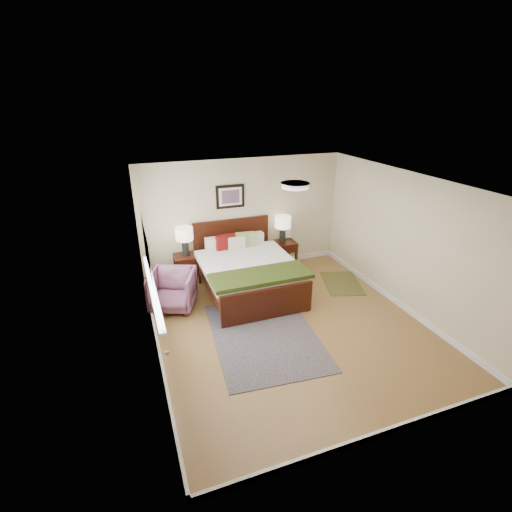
% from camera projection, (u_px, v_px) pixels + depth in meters
% --- Properties ---
extents(floor, '(5.00, 5.00, 0.00)m').
position_uv_depth(floor, '(289.00, 325.00, 6.49)').
color(floor, olive).
rests_on(floor, ground).
extents(back_wall, '(4.50, 0.04, 2.50)m').
position_uv_depth(back_wall, '(243.00, 216.00, 8.14)').
color(back_wall, beige).
rests_on(back_wall, ground).
extents(front_wall, '(4.50, 0.04, 2.50)m').
position_uv_depth(front_wall, '(395.00, 352.00, 3.84)').
color(front_wall, beige).
rests_on(front_wall, ground).
extents(left_wall, '(0.04, 5.00, 2.50)m').
position_uv_depth(left_wall, '(149.00, 282.00, 5.28)').
color(left_wall, beige).
rests_on(left_wall, ground).
extents(right_wall, '(0.04, 5.00, 2.50)m').
position_uv_depth(right_wall, '(405.00, 242.00, 6.70)').
color(right_wall, beige).
rests_on(right_wall, ground).
extents(ceiling, '(4.50, 5.00, 0.02)m').
position_uv_depth(ceiling, '(295.00, 183.00, 5.49)').
color(ceiling, white).
rests_on(ceiling, back_wall).
extents(window, '(0.11, 2.72, 1.32)m').
position_uv_depth(window, '(147.00, 255.00, 5.85)').
color(window, silver).
rests_on(window, left_wall).
extents(door, '(0.06, 1.00, 2.18)m').
position_uv_depth(door, '(169.00, 370.00, 3.85)').
color(door, silver).
rests_on(door, ground).
extents(ceil_fixture, '(0.44, 0.44, 0.08)m').
position_uv_depth(ceil_fixture, '(295.00, 185.00, 5.50)').
color(ceil_fixture, white).
rests_on(ceil_fixture, ceiling).
extents(bed, '(1.83, 2.23, 1.20)m').
position_uv_depth(bed, '(247.00, 267.00, 7.38)').
color(bed, '#341307').
rests_on(bed, ground).
extents(wall_art, '(0.62, 0.05, 0.50)m').
position_uv_depth(wall_art, '(230.00, 196.00, 7.83)').
color(wall_art, black).
rests_on(wall_art, back_wall).
extents(nightstand_left, '(0.50, 0.45, 0.60)m').
position_uv_depth(nightstand_left, '(187.00, 261.00, 7.81)').
color(nightstand_left, '#341307').
rests_on(nightstand_left, ground).
extents(nightstand_right, '(0.61, 0.45, 0.60)m').
position_uv_depth(nightstand_right, '(282.00, 252.00, 8.55)').
color(nightstand_right, '#341307').
rests_on(nightstand_right, ground).
extents(lamp_left, '(0.36, 0.36, 0.61)m').
position_uv_depth(lamp_left, '(184.00, 236.00, 7.60)').
color(lamp_left, black).
rests_on(lamp_left, nightstand_left).
extents(lamp_right, '(0.36, 0.36, 0.61)m').
position_uv_depth(lamp_right, '(283.00, 224.00, 8.30)').
color(lamp_right, black).
rests_on(lamp_right, nightstand_right).
extents(armchair, '(1.03, 1.04, 0.73)m').
position_uv_depth(armchair, '(173.00, 290.00, 6.88)').
color(armchair, brown).
rests_on(armchair, ground).
extents(rug_persian, '(1.87, 2.50, 0.01)m').
position_uv_depth(rug_persian, '(264.00, 335.00, 6.20)').
color(rug_persian, '#0C1C3E').
rests_on(rug_persian, ground).
extents(rug_navy, '(1.03, 1.27, 0.01)m').
position_uv_depth(rug_navy, '(342.00, 283.00, 7.91)').
color(rug_navy, black).
rests_on(rug_navy, ground).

